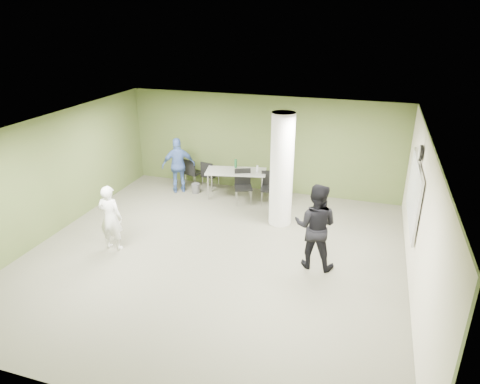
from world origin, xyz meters
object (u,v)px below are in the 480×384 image
(folding_table, at_px, (236,172))
(chair_back_left, at_px, (192,171))
(man_black, at_px, (315,226))
(man_blue, at_px, (179,165))
(woman_white, at_px, (110,218))

(folding_table, relative_size, chair_back_left, 2.05)
(man_black, height_order, man_blue, man_black)
(chair_back_left, distance_m, man_black, 5.33)
(chair_back_left, relative_size, man_black, 0.48)
(folding_table, distance_m, woman_white, 4.00)
(folding_table, distance_m, chair_back_left, 1.57)
(folding_table, xyz_separation_m, chair_back_left, (-1.51, 0.34, -0.24))
(folding_table, height_order, chair_back_left, folding_table)
(woman_white, height_order, man_black, man_black)
(folding_table, distance_m, man_black, 3.98)
(folding_table, bearing_deg, man_black, -59.88)
(chair_back_left, bearing_deg, man_black, 156.17)
(woman_white, bearing_deg, man_blue, -92.26)
(man_black, xyz_separation_m, man_blue, (-4.37, 2.84, -0.10))
(chair_back_left, xyz_separation_m, man_blue, (-0.21, -0.47, 0.31))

